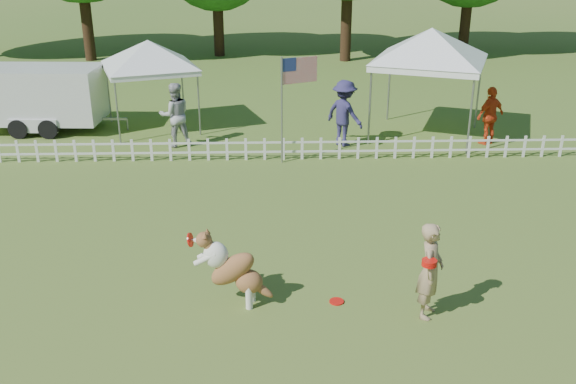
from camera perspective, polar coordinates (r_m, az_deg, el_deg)
The scene contains 12 objects.
ground at distance 10.85m, azimuth 1.84°, elevation -9.39°, with size 120.00×120.00×0.00m, color #386620.
picket_fence at distance 17.11m, azimuth 0.42°, elevation 3.87°, with size 22.00×0.08×0.60m, color silver, non-canonical shape.
handler at distance 10.27m, azimuth 12.54°, elevation -6.82°, with size 0.58×0.38×1.59m, color tan.
dog at distance 10.43m, azimuth -4.84°, elevation -6.85°, with size 1.23×0.41×1.27m, color brown, non-canonical shape.
frisbee_on_turf at distance 10.76m, azimuth 4.34°, elevation -9.68°, with size 0.24×0.24×0.02m, color red.
canopy_tent_left at distance 20.09m, azimuth -12.05°, elevation 9.19°, with size 2.56×2.56×2.64m, color white, non-canonical shape.
canopy_tent_right at distance 19.31m, azimuth 12.30°, elevation 9.33°, with size 2.99×2.99×3.09m, color white, non-canonical shape.
cargo_trailer at distance 20.97m, azimuth -21.06°, elevation 7.78°, with size 4.46×1.96×1.96m, color silver, non-canonical shape.
flag_pole at distance 16.57m, azimuth -0.55°, elevation 7.21°, with size 1.07×0.11×2.79m, color gray, non-canonical shape.
spectator_a at distance 18.33m, azimuth -10.01°, elevation 6.76°, with size 0.88×0.69×1.81m, color #A8A6AC.
spectator_b at distance 18.19m, azimuth 5.03°, elevation 6.99°, with size 1.21×0.69×1.87m, color #2C2754.
spectator_c at distance 19.15m, azimuth 17.53°, elevation 6.49°, with size 0.97×0.40×1.66m, color red.
Camera 1 is at (-0.63, -9.22, 5.69)m, focal length 40.00 mm.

